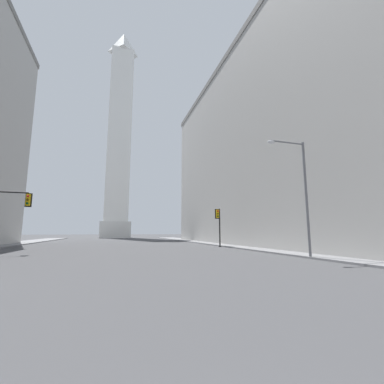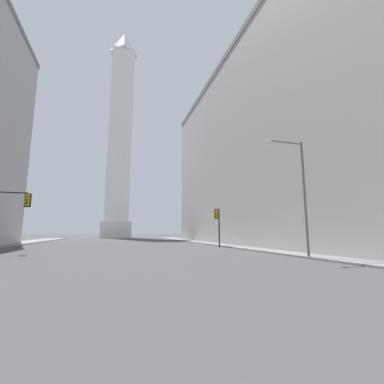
# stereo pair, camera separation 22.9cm
# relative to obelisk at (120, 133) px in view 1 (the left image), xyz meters

# --- Properties ---
(sidewalk_right) EXTENTS (5.00, 104.96, 0.15)m
(sidewalk_right) POSITION_rel_obelisk_xyz_m (15.90, -55.98, -35.46)
(sidewalk_right) COLOR slate
(sidewalk_right) RESTS_ON ground_plane
(building_right) EXTENTS (26.07, 57.67, 30.73)m
(building_right) POSITION_rel_obelisk_xyz_m (28.63, -53.10, -20.17)
(building_right) COLOR #B2AFAA
(building_right) RESTS_ON ground_plane
(obelisk) EXTENTS (9.37, 9.37, 73.66)m
(obelisk) POSITION_rel_obelisk_xyz_m (0.00, 0.00, 0.00)
(obelisk) COLOR silver
(obelisk) RESTS_ON ground_plane
(traffic_light_mid_right) EXTENTS (0.78, 0.50, 5.07)m
(traffic_light_mid_right) POSITION_rel_obelisk_xyz_m (12.89, -55.43, -32.18)
(traffic_light_mid_right) COLOR black
(traffic_light_mid_right) RESTS_ON ground_plane
(street_lamp) EXTENTS (3.36, 0.36, 9.07)m
(street_lamp) POSITION_rel_obelisk_xyz_m (13.15, -71.21, -30.00)
(street_lamp) COLOR slate
(street_lamp) RESTS_ON ground_plane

